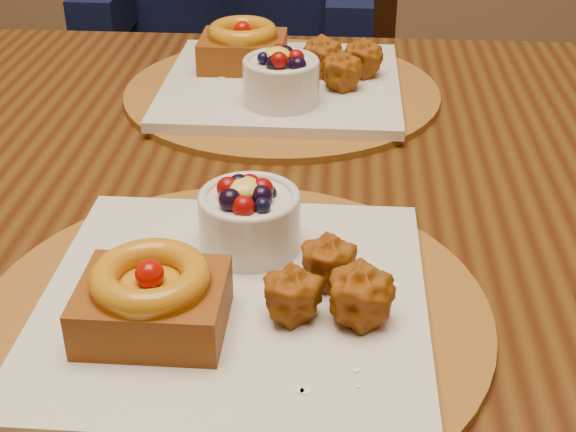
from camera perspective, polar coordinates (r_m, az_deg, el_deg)
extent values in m
cube|color=#37180A|center=(0.80, -1.69, 1.35)|extent=(1.60, 0.90, 0.04)
cylinder|color=brown|center=(0.60, -3.83, -6.90)|extent=(0.38, 0.38, 0.01)
cube|color=silver|center=(0.59, -3.86, -6.13)|extent=(0.28, 0.28, 0.01)
cube|color=#4F2307|center=(0.56, -9.58, -6.34)|extent=(0.10, 0.08, 0.04)
torus|color=#945E09|center=(0.54, -9.80, -4.28)|extent=(0.08, 0.08, 0.02)
sphere|color=#8E0A02|center=(0.54, -9.82, -4.11)|extent=(0.02, 0.02, 0.02)
sphere|color=#90440A|center=(0.59, 2.82, -3.29)|extent=(0.04, 0.04, 0.04)
sphere|color=#90440A|center=(0.56, 0.27, -5.65)|extent=(0.04, 0.04, 0.04)
sphere|color=#90440A|center=(0.56, 5.08, -5.84)|extent=(0.04, 0.04, 0.04)
cylinder|color=silver|center=(0.63, -2.74, -0.45)|extent=(0.08, 0.08, 0.04)
torus|color=silver|center=(0.62, -2.79, 1.33)|extent=(0.08, 0.08, 0.01)
ellipsoid|color=yellow|center=(0.62, -3.18, 1.99)|extent=(0.03, 0.03, 0.02)
cylinder|color=brown|center=(0.98, -0.42, 8.82)|extent=(0.38, 0.38, 0.01)
cube|color=silver|center=(0.98, -0.42, 9.36)|extent=(0.28, 0.28, 0.01)
cube|color=#4F2307|center=(1.02, -3.22, 11.60)|extent=(0.10, 0.09, 0.04)
torus|color=#945E09|center=(1.01, -3.26, 12.98)|extent=(0.09, 0.09, 0.02)
sphere|color=#8E0A02|center=(1.01, -3.27, 13.09)|extent=(0.02, 0.02, 0.02)
sphere|color=#90440A|center=(0.95, 3.81, 10.11)|extent=(0.04, 0.04, 0.04)
sphere|color=#90440A|center=(0.99, 2.40, 11.08)|extent=(0.04, 0.04, 0.04)
sphere|color=#90440A|center=(0.99, 5.31, 10.97)|extent=(0.04, 0.04, 0.04)
cylinder|color=silver|center=(0.90, -0.50, 9.49)|extent=(0.09, 0.09, 0.05)
torus|color=silver|center=(0.89, -0.50, 10.91)|extent=(0.09, 0.09, 0.01)
ellipsoid|color=yellow|center=(0.89, -0.77, 11.40)|extent=(0.03, 0.03, 0.02)
cube|color=black|center=(1.68, 2.28, 8.62)|extent=(0.62, 0.62, 0.04)
cylinder|color=black|center=(1.58, -3.05, -3.65)|extent=(0.04, 0.04, 0.48)
cylinder|color=black|center=(1.69, 10.95, -1.57)|extent=(0.04, 0.04, 0.48)
cylinder|color=black|center=(1.93, -5.64, 3.13)|extent=(0.04, 0.04, 0.48)
cylinder|color=black|center=(2.03, 6.12, 4.50)|extent=(0.04, 0.04, 0.48)
cube|color=black|center=(1.48, -12.38, 14.66)|extent=(0.08, 0.28, 0.08)
cube|color=black|center=(1.42, 4.39, 14.63)|extent=(0.08, 0.28, 0.08)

